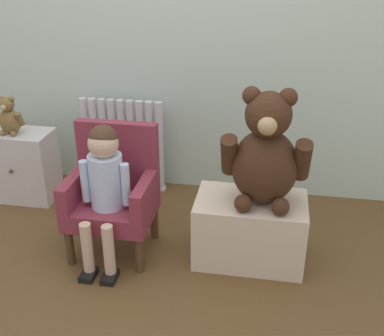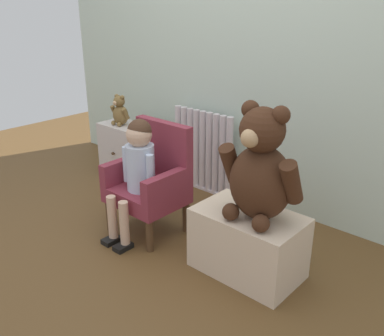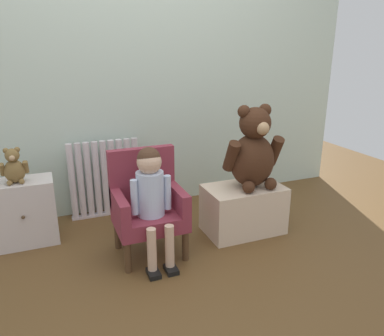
% 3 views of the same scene
% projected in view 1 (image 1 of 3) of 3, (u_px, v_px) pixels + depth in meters
% --- Properties ---
extents(ground_plane, '(6.00, 6.00, 0.00)m').
position_uv_depth(ground_plane, '(121.00, 301.00, 2.25)').
color(ground_plane, brown).
extents(back_wall, '(3.80, 0.05, 2.40)m').
position_uv_depth(back_wall, '(172.00, 0.00, 2.82)').
color(back_wall, silver).
rests_on(back_wall, ground_plane).
extents(radiator, '(0.56, 0.05, 0.61)m').
position_uv_depth(radiator, '(123.00, 145.00, 3.14)').
color(radiator, silver).
rests_on(radiator, ground_plane).
extents(small_dresser, '(0.41, 0.27, 0.45)m').
position_uv_depth(small_dresser, '(22.00, 165.00, 3.05)').
color(small_dresser, beige).
rests_on(small_dresser, ground_plane).
extents(child_armchair, '(0.43, 0.37, 0.68)m').
position_uv_depth(child_armchair, '(114.00, 191.00, 2.51)').
color(child_armchair, maroon).
rests_on(child_armchair, ground_plane).
extents(child_figure, '(0.25, 0.35, 0.73)m').
position_uv_depth(child_figure, '(104.00, 176.00, 2.35)').
color(child_figure, silver).
rests_on(child_figure, ground_plane).
extents(low_bench, '(0.56, 0.34, 0.35)m').
position_uv_depth(low_bench, '(250.00, 229.00, 2.48)').
color(low_bench, beige).
rests_on(low_bench, ground_plane).
extents(large_teddy_bear, '(0.42, 0.30, 0.58)m').
position_uv_depth(large_teddy_bear, '(266.00, 155.00, 2.28)').
color(large_teddy_bear, '#402415').
rests_on(large_teddy_bear, low_bench).
extents(small_teddy_bear, '(0.17, 0.12, 0.24)m').
position_uv_depth(small_teddy_bear, '(9.00, 117.00, 2.89)').
color(small_teddy_bear, brown).
rests_on(small_teddy_bear, small_dresser).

